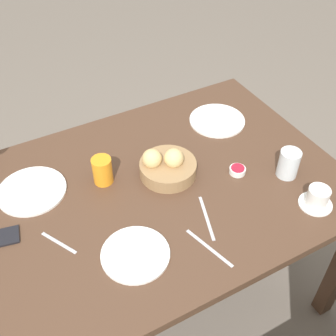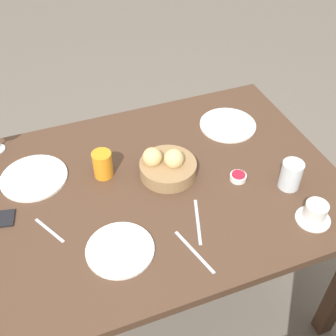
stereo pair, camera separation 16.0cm
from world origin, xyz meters
name	(u,v)px [view 1 (the left image)]	position (x,y,z in m)	size (l,w,h in m)	color
ground_plane	(160,292)	(0.00, 0.00, 0.00)	(10.00, 10.00, 0.00)	#6B6056
dining_table	(158,202)	(0.00, 0.00, 0.66)	(1.38, 0.99, 0.75)	#4C3323
bread_basket	(167,166)	(-0.06, -0.04, 0.79)	(0.22, 0.22, 0.12)	#99754C
plate_near_left	(217,120)	(-0.42, -0.23, 0.76)	(0.25, 0.25, 0.01)	white
plate_near_right	(32,191)	(0.42, -0.19, 0.76)	(0.25, 0.25, 0.01)	white
plate_far_center	(135,254)	(0.21, 0.24, 0.76)	(0.22, 0.22, 0.01)	white
juice_glass	(102,170)	(0.17, -0.12, 0.81)	(0.07, 0.07, 0.11)	orange
water_tumbler	(289,164)	(-0.46, 0.18, 0.81)	(0.08, 0.08, 0.11)	silver
coffee_cup	(317,198)	(-0.45, 0.35, 0.79)	(0.12, 0.12, 0.08)	white
jam_bowl_berry	(237,170)	(-0.30, 0.08, 0.76)	(0.06, 0.06, 0.03)	white
fork_silver	(207,218)	(-0.07, 0.22, 0.75)	(0.07, 0.19, 0.00)	#B7B7BC
knife_silver	(209,248)	(-0.01, 0.33, 0.75)	(0.06, 0.20, 0.00)	#B7B7BC
spoon_coffee	(59,243)	(0.41, 0.08, 0.75)	(0.08, 0.14, 0.00)	#B7B7BC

